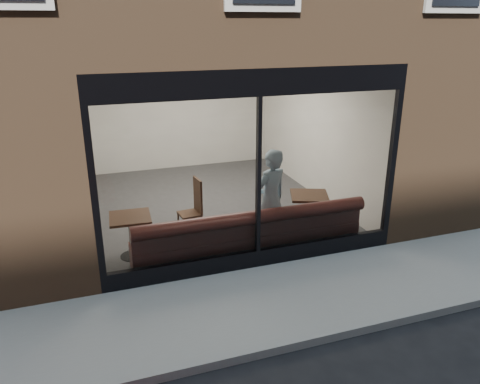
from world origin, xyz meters
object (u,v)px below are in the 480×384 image
object	(u,v)px
cafe_table_right	(309,196)
cafe_chair_left	(190,214)
banquette	(249,244)
cafe_table_left	(130,218)
person	(271,200)

from	to	relation	value
cafe_table_right	cafe_chair_left	size ratio (longest dim) A/B	1.71
banquette	cafe_table_right	xyz separation A→B (m)	(1.41, 0.55, 0.52)
cafe_table_left	cafe_table_right	world-z (taller)	same
person	cafe_table_right	distance (m)	1.03
cafe_table_left	cafe_chair_left	xyz separation A→B (m)	(1.24, 1.00, -0.50)
person	banquette	bearing A→B (deg)	-0.45
banquette	cafe_table_left	world-z (taller)	cafe_table_left
banquette	person	size ratio (longest dim) A/B	2.20
cafe_table_left	cafe_table_right	distance (m)	3.32
cafe_table_left	cafe_chair_left	size ratio (longest dim) A/B	1.67
banquette	cafe_chair_left	xyz separation A→B (m)	(-0.67, 1.60, 0.01)
banquette	person	bearing A→B (deg)	21.25
banquette	cafe_table_left	bearing A→B (deg)	162.62
banquette	person	distance (m)	0.84
banquette	cafe_chair_left	bearing A→B (deg)	112.76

